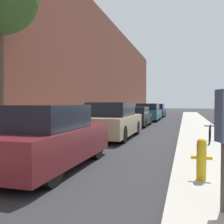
{
  "coord_description": "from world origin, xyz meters",
  "views": [
    {
      "loc": [
        2.15,
        0.18,
        1.5
      ],
      "look_at": [
        -0.71,
        10.34,
        1.14
      ],
      "focal_mm": 41.76,
      "sensor_mm": 36.0,
      "label": 1
    }
  ],
  "objects_px": {
    "parked_car_navy": "(156,111)",
    "fire_hydrant": "(201,158)",
    "parked_car_champagne": "(113,121)",
    "bicycle": "(210,133)",
    "parked_car_maroon": "(44,138)",
    "parked_car_teal": "(148,112)",
    "parked_car_black": "(135,117)"
  },
  "relations": [
    {
      "from": "parked_car_champagne",
      "to": "parked_car_black",
      "type": "height_order",
      "value": "parked_car_champagne"
    },
    {
      "from": "parked_car_champagne",
      "to": "parked_car_black",
      "type": "bearing_deg",
      "value": 91.24
    },
    {
      "from": "parked_car_champagne",
      "to": "parked_car_teal",
      "type": "relative_size",
      "value": 0.99
    },
    {
      "from": "parked_car_maroon",
      "to": "parked_car_black",
      "type": "distance_m",
      "value": 11.47
    },
    {
      "from": "parked_car_maroon",
      "to": "bicycle",
      "type": "height_order",
      "value": "parked_car_maroon"
    },
    {
      "from": "fire_hydrant",
      "to": "parked_car_black",
      "type": "bearing_deg",
      "value": 106.12
    },
    {
      "from": "parked_car_teal",
      "to": "fire_hydrant",
      "type": "relative_size",
      "value": 6.06
    },
    {
      "from": "parked_car_black",
      "to": "parked_car_teal",
      "type": "height_order",
      "value": "parked_car_teal"
    },
    {
      "from": "parked_car_maroon",
      "to": "parked_car_champagne",
      "type": "bearing_deg",
      "value": 88.67
    },
    {
      "from": "parked_car_black",
      "to": "bicycle",
      "type": "xyz_separation_m",
      "value": [
        4.0,
        -7.03,
        -0.17
      ]
    },
    {
      "from": "parked_car_black",
      "to": "bicycle",
      "type": "height_order",
      "value": "parked_car_black"
    },
    {
      "from": "fire_hydrant",
      "to": "parked_car_maroon",
      "type": "bearing_deg",
      "value": 173.18
    },
    {
      "from": "parked_car_champagne",
      "to": "fire_hydrant",
      "type": "xyz_separation_m",
      "value": [
        3.3,
        -5.87,
        -0.22
      ]
    },
    {
      "from": "parked_car_maroon",
      "to": "parked_car_navy",
      "type": "height_order",
      "value": "parked_car_maroon"
    },
    {
      "from": "parked_car_navy",
      "to": "parked_car_teal",
      "type": "bearing_deg",
      "value": -90.55
    },
    {
      "from": "parked_car_teal",
      "to": "parked_car_navy",
      "type": "distance_m",
      "value": 6.08
    },
    {
      "from": "parked_car_navy",
      "to": "bicycle",
      "type": "xyz_separation_m",
      "value": [
        3.84,
        -18.55,
        -0.24
      ]
    },
    {
      "from": "parked_car_navy",
      "to": "fire_hydrant",
      "type": "height_order",
      "value": "parked_car_navy"
    },
    {
      "from": "parked_car_champagne",
      "to": "bicycle",
      "type": "relative_size",
      "value": 3.08
    },
    {
      "from": "parked_car_maroon",
      "to": "parked_car_teal",
      "type": "distance_m",
      "value": 16.9
    },
    {
      "from": "parked_car_champagne",
      "to": "bicycle",
      "type": "distance_m",
      "value": 4.01
    },
    {
      "from": "parked_car_champagne",
      "to": "parked_car_teal",
      "type": "bearing_deg",
      "value": 90.15
    },
    {
      "from": "parked_car_champagne",
      "to": "parked_car_teal",
      "type": "distance_m",
      "value": 11.44
    },
    {
      "from": "fire_hydrant",
      "to": "parked_car_champagne",
      "type": "bearing_deg",
      "value": 119.36
    },
    {
      "from": "parked_car_maroon",
      "to": "bicycle",
      "type": "relative_size",
      "value": 2.7
    },
    {
      "from": "parked_car_champagne",
      "to": "parked_car_navy",
      "type": "distance_m",
      "value": 17.52
    },
    {
      "from": "parked_car_champagne",
      "to": "fire_hydrant",
      "type": "distance_m",
      "value": 6.74
    },
    {
      "from": "parked_car_black",
      "to": "parked_car_navy",
      "type": "bearing_deg",
      "value": 89.21
    },
    {
      "from": "parked_car_maroon",
      "to": "bicycle",
      "type": "xyz_separation_m",
      "value": [
        3.99,
        4.43,
        -0.26
      ]
    },
    {
      "from": "parked_car_maroon",
      "to": "parked_car_champagne",
      "type": "relative_size",
      "value": 0.87
    },
    {
      "from": "parked_car_navy",
      "to": "fire_hydrant",
      "type": "xyz_separation_m",
      "value": [
        3.27,
        -23.39,
        -0.17
      ]
    },
    {
      "from": "parked_car_navy",
      "to": "bicycle",
      "type": "distance_m",
      "value": 18.95
    }
  ]
}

